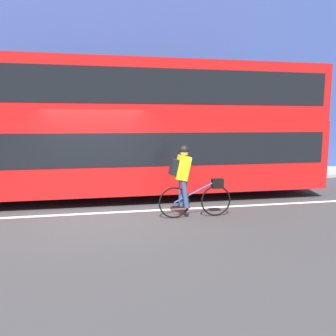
# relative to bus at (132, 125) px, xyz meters

# --- Properties ---
(ground_plane) EXTENTS (80.00, 80.00, 0.00)m
(ground_plane) POSITION_rel_bus_xyz_m (-1.07, -1.89, -2.10)
(ground_plane) COLOR #38383A
(road_center_line) EXTENTS (50.00, 0.14, 0.01)m
(road_center_line) POSITION_rel_bus_xyz_m (-1.07, -1.72, -2.10)
(road_center_line) COLOR silver
(road_center_line) RESTS_ON ground_plane
(sidewalk_curb) EXTENTS (60.00, 2.27, 0.12)m
(sidewalk_curb) POSITION_rel_bus_xyz_m (-1.07, 2.98, -2.04)
(sidewalk_curb) COLOR gray
(sidewalk_curb) RESTS_ON ground_plane
(building_facade) EXTENTS (60.00, 0.30, 8.85)m
(building_facade) POSITION_rel_bus_xyz_m (-1.07, 4.27, 2.32)
(building_facade) COLOR #33478C
(building_facade) RESTS_ON ground_plane
(bus) EXTENTS (11.00, 2.60, 3.80)m
(bus) POSITION_rel_bus_xyz_m (0.00, 0.00, 0.00)
(bus) COLOR black
(bus) RESTS_ON ground_plane
(cyclist_on_bike) EXTENTS (1.72, 0.32, 1.67)m
(cyclist_on_bike) POSITION_rel_bus_xyz_m (1.04, -2.47, -1.21)
(cyclist_on_bike) COLOR black
(cyclist_on_bike) RESTS_ON ground_plane
(trash_bin) EXTENTS (0.44, 0.44, 0.85)m
(trash_bin) POSITION_rel_bus_xyz_m (3.71, 2.87, -1.56)
(trash_bin) COLOR #194C23
(trash_bin) RESTS_ON sidewalk_curb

